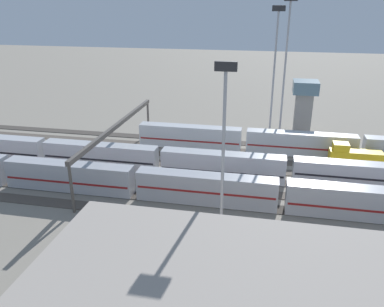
{
  "coord_description": "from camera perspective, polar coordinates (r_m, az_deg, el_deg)",
  "views": [
    {
      "loc": [
        -8.1,
        68.57,
        31.22
      ],
      "look_at": [
        6.33,
        -2.7,
        2.5
      ],
      "focal_mm": 36.32,
      "sensor_mm": 36.0,
      "label": 1
    }
  ],
  "objects": [
    {
      "name": "track_bed_2",
      "position": [
        82.6,
        4.97,
        -0.7
      ],
      "size": [
        140.0,
        2.8,
        0.12
      ],
      "primitive_type": "cube",
      "color": "#4C443D",
      "rests_on": "ground_plane"
    },
    {
      "name": "ground_plane",
      "position": [
        75.78,
        4.3,
        -2.84
      ],
      "size": [
        400.0,
        400.0,
        0.0
      ],
      "primitive_type": "plane",
      "color": "gray"
    },
    {
      "name": "track_bed_4",
      "position": [
        73.5,
        4.05,
        -3.59
      ],
      "size": [
        140.0,
        2.8,
        0.12
      ],
      "primitive_type": "cube",
      "color": "#3D3833",
      "rests_on": "ground_plane"
    },
    {
      "name": "train_on_track_6",
      "position": [
        63.59,
        2.08,
        -5.21
      ],
      "size": [
        119.8,
        3.06,
        5.0
      ],
      "color": "#A8AAB2",
      "rests_on": "ground_plane"
    },
    {
      "name": "train_on_track_4",
      "position": [
        72.4,
        4.49,
        -1.8
      ],
      "size": [
        119.8,
        3.06,
        5.0
      ],
      "color": "#B7BABF",
      "rests_on": "ground_plane"
    },
    {
      "name": "light_mast_2",
      "position": [
        90.43,
        13.65,
        13.9
      ],
      "size": [
        2.8,
        0.7,
        32.32
      ],
      "color": "#9EA0A5",
      "rests_on": "ground_plane"
    },
    {
      "name": "light_mast_1",
      "position": [
        50.7,
        4.72,
        3.71
      ],
      "size": [
        2.8,
        0.7,
        24.33
      ],
      "color": "#9EA0A5",
      "rests_on": "ground_plane"
    },
    {
      "name": "light_mast_0",
      "position": [
        90.31,
        12.08,
        13.32
      ],
      "size": [
        2.8,
        0.7,
        30.3
      ],
      "color": "#9EA0A5",
      "rests_on": "ground_plane"
    },
    {
      "name": "track_bed_6",
      "position": [
        64.66,
        2.85,
        -7.29
      ],
      "size": [
        140.0,
        2.8,
        0.12
      ],
      "primitive_type": "cube",
      "color": "#3D3833",
      "rests_on": "ground_plane"
    },
    {
      "name": "track_bed_0",
      "position": [
        91.9,
        5.71,
        1.62
      ],
      "size": [
        140.0,
        2.8,
        0.12
      ],
      "primitive_type": "cube",
      "color": "#3D3833",
      "rests_on": "ground_plane"
    },
    {
      "name": "train_on_track_2",
      "position": [
        83.25,
        22.65,
        -0.62
      ],
      "size": [
        10.0,
        3.0,
        5.0
      ],
      "color": "gold",
      "rests_on": "ground_plane"
    },
    {
      "name": "control_tower",
      "position": [
        100.09,
        16.11,
        7.13
      ],
      "size": [
        6.0,
        6.0,
        13.21
      ],
      "color": "gray",
      "rests_on": "ground_plane"
    },
    {
      "name": "train_on_track_1",
      "position": [
        86.29,
        15.65,
        1.34
      ],
      "size": [
        71.4,
        3.06,
        5.0
      ],
      "color": "silver",
      "rests_on": "ground_plane"
    },
    {
      "name": "track_bed_5",
      "position": [
        69.04,
        3.49,
        -5.32
      ],
      "size": [
        140.0,
        2.8,
        0.12
      ],
      "primitive_type": "cube",
      "color": "#4C443D",
      "rests_on": "ground_plane"
    },
    {
      "name": "track_bed_1",
      "position": [
        87.23,
        5.36,
        0.52
      ],
      "size": [
        140.0,
        2.8,
        0.12
      ],
      "primitive_type": "cube",
      "color": "#4C443D",
      "rests_on": "ground_plane"
    },
    {
      "name": "track_bed_3",
      "position": [
        78.02,
        4.54,
        -2.06
      ],
      "size": [
        140.0,
        2.8,
        0.12
      ],
      "primitive_type": "cube",
      "color": "#4C443D",
      "rests_on": "ground_plane"
    },
    {
      "name": "track_bed_7",
      "position": [
        60.37,
        2.12,
        -9.54
      ],
      "size": [
        140.0,
        2.8,
        0.12
      ],
      "primitive_type": "cube",
      "color": "#4C443D",
      "rests_on": "ground_plane"
    },
    {
      "name": "signal_gantry",
      "position": [
        78.04,
        -10.9,
        3.64
      ],
      "size": [
        0.7,
        40.0,
        8.8
      ],
      "color": "#4C4742",
      "rests_on": "ground_plane"
    }
  ]
}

